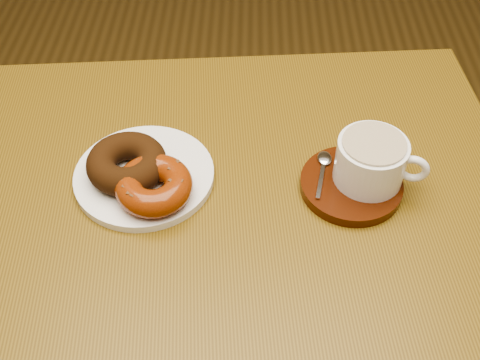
{
  "coord_description": "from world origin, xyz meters",
  "views": [
    {
      "loc": [
        0.15,
        -0.69,
        1.47
      ],
      "look_at": [
        0.14,
        -0.1,
        0.84
      ],
      "focal_mm": 45.0,
      "sensor_mm": 36.0,
      "label": 1
    }
  ],
  "objects_px": {
    "cafe_table": "(228,243)",
    "saucer": "(351,185)",
    "donut_plate": "(144,176)",
    "coffee_cup": "(372,161)"
  },
  "relations": [
    {
      "from": "cafe_table",
      "to": "coffee_cup",
      "type": "bearing_deg",
      "value": -1.29
    },
    {
      "from": "donut_plate",
      "to": "cafe_table",
      "type": "bearing_deg",
      "value": -8.88
    },
    {
      "from": "donut_plate",
      "to": "coffee_cup",
      "type": "distance_m",
      "value": 0.33
    },
    {
      "from": "coffee_cup",
      "to": "cafe_table",
      "type": "bearing_deg",
      "value": -159.5
    },
    {
      "from": "cafe_table",
      "to": "donut_plate",
      "type": "bearing_deg",
      "value": 166.45
    },
    {
      "from": "coffee_cup",
      "to": "saucer",
      "type": "bearing_deg",
      "value": -145.19
    },
    {
      "from": "cafe_table",
      "to": "coffee_cup",
      "type": "xyz_separation_m",
      "value": [
        0.21,
        0.01,
        0.18
      ]
    },
    {
      "from": "cafe_table",
      "to": "saucer",
      "type": "bearing_deg",
      "value": -3.29
    },
    {
      "from": "cafe_table",
      "to": "saucer",
      "type": "height_order",
      "value": "saucer"
    },
    {
      "from": "cafe_table",
      "to": "donut_plate",
      "type": "relative_size",
      "value": 4.46
    }
  ]
}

